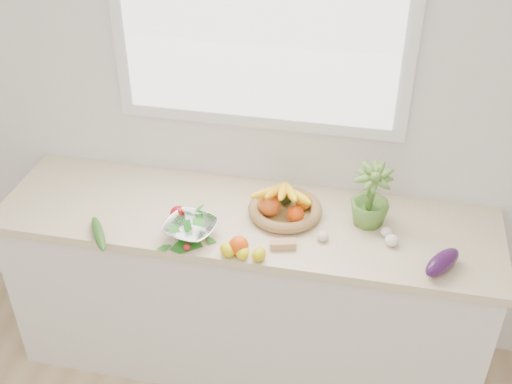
% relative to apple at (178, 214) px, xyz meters
% --- Properties ---
extents(back_wall, '(4.50, 0.02, 2.70)m').
position_rel_apple_xyz_m(back_wall, '(0.28, 0.40, 0.41)').
color(back_wall, white).
rests_on(back_wall, ground).
extents(counter_cabinet, '(2.20, 0.58, 0.86)m').
position_rel_apple_xyz_m(counter_cabinet, '(0.28, 0.10, -0.51)').
color(counter_cabinet, silver).
rests_on(counter_cabinet, ground).
extents(countertop, '(2.24, 0.62, 0.04)m').
position_rel_apple_xyz_m(countertop, '(0.28, 0.10, -0.06)').
color(countertop, beige).
rests_on(countertop, counter_cabinet).
extents(window_frame, '(1.30, 0.03, 1.10)m').
position_rel_apple_xyz_m(window_frame, '(0.28, 0.38, 0.81)').
color(window_frame, white).
rests_on(window_frame, back_wall).
extents(window_pane, '(1.18, 0.01, 0.98)m').
position_rel_apple_xyz_m(window_pane, '(0.28, 0.36, 0.81)').
color(window_pane, white).
rests_on(window_pane, window_frame).
extents(orange_loose, '(0.09, 0.09, 0.08)m').
position_rel_apple_xyz_m(orange_loose, '(0.31, -0.16, 0.00)').
color(orange_loose, '#F34A07').
rests_on(orange_loose, countertop).
extents(lemon_a, '(0.06, 0.08, 0.05)m').
position_rel_apple_xyz_m(lemon_a, '(0.33, -0.18, -0.01)').
color(lemon_a, yellow).
rests_on(lemon_a, countertop).
extents(lemon_b, '(0.07, 0.08, 0.06)m').
position_rel_apple_xyz_m(lemon_b, '(0.40, -0.18, -0.01)').
color(lemon_b, '#D8C20B').
rests_on(lemon_b, countertop).
extents(lemon_c, '(0.09, 0.09, 0.06)m').
position_rel_apple_xyz_m(lemon_c, '(0.27, -0.18, -0.01)').
color(lemon_c, yellow).
rests_on(lemon_c, countertop).
extents(apple, '(0.08, 0.08, 0.07)m').
position_rel_apple_xyz_m(apple, '(0.00, 0.00, 0.00)').
color(apple, '#A80D11').
rests_on(apple, countertop).
extents(ginger, '(0.11, 0.07, 0.03)m').
position_rel_apple_xyz_m(ginger, '(0.48, -0.09, -0.02)').
color(ginger, tan).
rests_on(ginger, countertop).
extents(garlic_a, '(0.07, 0.07, 0.04)m').
position_rel_apple_xyz_m(garlic_a, '(0.64, -0.00, -0.01)').
color(garlic_a, white).
rests_on(garlic_a, countertop).
extents(garlic_b, '(0.06, 0.06, 0.04)m').
position_rel_apple_xyz_m(garlic_b, '(0.90, 0.08, -0.01)').
color(garlic_b, beige).
rests_on(garlic_b, countertop).
extents(garlic_c, '(0.07, 0.07, 0.05)m').
position_rel_apple_xyz_m(garlic_c, '(0.92, 0.02, -0.01)').
color(garlic_c, white).
rests_on(garlic_c, countertop).
extents(eggplant, '(0.18, 0.21, 0.08)m').
position_rel_apple_xyz_m(eggplant, '(1.12, -0.09, 0.00)').
color(eggplant, '#33103E').
rests_on(eggplant, countertop).
extents(cucumber, '(0.17, 0.23, 0.05)m').
position_rel_apple_xyz_m(cucumber, '(-0.30, -0.18, -0.01)').
color(cucumber, '#1D5418').
rests_on(cucumber, countertop).
extents(radish, '(0.03, 0.03, 0.03)m').
position_rel_apple_xyz_m(radish, '(0.09, -0.18, -0.02)').
color(radish, red).
rests_on(radish, countertop).
extents(potted_herb, '(0.19, 0.19, 0.31)m').
position_rel_apple_xyz_m(potted_herb, '(0.81, 0.16, 0.10)').
color(potted_herb, '#527E2D').
rests_on(potted_herb, countertop).
extents(fruit_basket, '(0.35, 0.35, 0.18)m').
position_rel_apple_xyz_m(fruit_basket, '(0.45, 0.14, 0.01)').
color(fruit_basket, '#AD8E4C').
rests_on(fruit_basket, countertop).
extents(colander_with_spinach, '(0.26, 0.26, 0.12)m').
position_rel_apple_xyz_m(colander_with_spinach, '(0.08, -0.09, 0.02)').
color(colander_with_spinach, white).
rests_on(colander_with_spinach, countertop).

